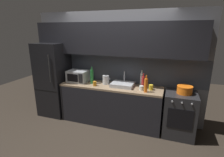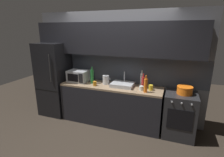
{
  "view_description": "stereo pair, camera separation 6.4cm",
  "coord_description": "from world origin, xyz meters",
  "px_view_note": "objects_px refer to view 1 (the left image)",
  "views": [
    {
      "loc": [
        1.23,
        -2.53,
        2.1
      ],
      "look_at": [
        0.03,
        0.9,
        1.06
      ],
      "focal_mm": 27.76,
      "sensor_mm": 36.0,
      "label": 1
    },
    {
      "loc": [
        1.29,
        -2.51,
        2.1
      ],
      "look_at": [
        0.03,
        0.9,
        1.06
      ],
      "focal_mm": 27.76,
      "sensor_mm": 36.0,
      "label": 2
    }
  ],
  "objects_px": {
    "oven_range": "(179,114)",
    "wine_bottle_red": "(143,82)",
    "mug_amber": "(95,84)",
    "mug_clear": "(141,88)",
    "wine_bottle_green": "(92,76)",
    "refrigerator": "(54,79)",
    "mug_yellow": "(151,87)",
    "kettle": "(106,80)",
    "cooking_pot": "(185,90)",
    "wine_bottle_orange": "(146,85)",
    "microwave": "(78,76)",
    "wine_bottle_white": "(142,80)"
  },
  "relations": [
    {
      "from": "microwave",
      "to": "mug_clear",
      "type": "relative_size",
      "value": 5.22
    },
    {
      "from": "wine_bottle_orange",
      "to": "mug_clear",
      "type": "distance_m",
      "value": 0.17
    },
    {
      "from": "wine_bottle_red",
      "to": "mug_clear",
      "type": "height_order",
      "value": "wine_bottle_red"
    },
    {
      "from": "mug_amber",
      "to": "cooking_pot",
      "type": "xyz_separation_m",
      "value": [
        1.84,
        0.14,
        0.03
      ]
    },
    {
      "from": "wine_bottle_orange",
      "to": "oven_range",
      "type": "bearing_deg",
      "value": 13.37
    },
    {
      "from": "kettle",
      "to": "oven_range",
      "type": "bearing_deg",
      "value": -2.23
    },
    {
      "from": "mug_yellow",
      "to": "cooking_pot",
      "type": "distance_m",
      "value": 0.64
    },
    {
      "from": "oven_range",
      "to": "kettle",
      "type": "height_order",
      "value": "kettle"
    },
    {
      "from": "refrigerator",
      "to": "cooking_pot",
      "type": "relative_size",
      "value": 6.17
    },
    {
      "from": "mug_amber",
      "to": "mug_clear",
      "type": "distance_m",
      "value": 1.02
    },
    {
      "from": "mug_yellow",
      "to": "kettle",
      "type": "bearing_deg",
      "value": 176.57
    },
    {
      "from": "cooking_pot",
      "to": "mug_yellow",
      "type": "bearing_deg",
      "value": 179.95
    },
    {
      "from": "wine_bottle_orange",
      "to": "kettle",
      "type": "bearing_deg",
      "value": 166.48
    },
    {
      "from": "wine_bottle_orange",
      "to": "mug_amber",
      "type": "distance_m",
      "value": 1.12
    },
    {
      "from": "wine_bottle_green",
      "to": "mug_yellow",
      "type": "distance_m",
      "value": 1.34
    },
    {
      "from": "microwave",
      "to": "mug_amber",
      "type": "xyz_separation_m",
      "value": [
        0.51,
        -0.16,
        -0.09
      ]
    },
    {
      "from": "microwave",
      "to": "mug_clear",
      "type": "height_order",
      "value": "microwave"
    },
    {
      "from": "microwave",
      "to": "wine_bottle_red",
      "type": "bearing_deg",
      "value": 1.73
    },
    {
      "from": "wine_bottle_red",
      "to": "mug_clear",
      "type": "xyz_separation_m",
      "value": [
        -0.01,
        -0.13,
        -0.09
      ]
    },
    {
      "from": "mug_amber",
      "to": "wine_bottle_white",
      "type": "bearing_deg",
      "value": 18.45
    },
    {
      "from": "wine_bottle_green",
      "to": "wine_bottle_orange",
      "type": "distance_m",
      "value": 1.26
    },
    {
      "from": "mug_yellow",
      "to": "cooking_pot",
      "type": "height_order",
      "value": "cooking_pot"
    },
    {
      "from": "wine_bottle_orange",
      "to": "cooking_pot",
      "type": "height_order",
      "value": "wine_bottle_orange"
    },
    {
      "from": "wine_bottle_green",
      "to": "mug_yellow",
      "type": "xyz_separation_m",
      "value": [
        1.33,
        -0.01,
        -0.11
      ]
    },
    {
      "from": "wine_bottle_green",
      "to": "refrigerator",
      "type": "bearing_deg",
      "value": -179.65
    },
    {
      "from": "wine_bottle_red",
      "to": "wine_bottle_orange",
      "type": "distance_m",
      "value": 0.24
    },
    {
      "from": "wine_bottle_orange",
      "to": "mug_amber",
      "type": "relative_size",
      "value": 3.5
    },
    {
      "from": "wine_bottle_red",
      "to": "cooking_pot",
      "type": "bearing_deg",
      "value": -4.54
    },
    {
      "from": "kettle",
      "to": "cooking_pot",
      "type": "distance_m",
      "value": 1.65
    },
    {
      "from": "refrigerator",
      "to": "mug_amber",
      "type": "bearing_deg",
      "value": -6.65
    },
    {
      "from": "wine_bottle_white",
      "to": "refrigerator",
      "type": "bearing_deg",
      "value": -175.09
    },
    {
      "from": "mug_clear",
      "to": "refrigerator",
      "type": "bearing_deg",
      "value": 178.33
    },
    {
      "from": "refrigerator",
      "to": "mug_yellow",
      "type": "xyz_separation_m",
      "value": [
        2.38,
        0.0,
        0.06
      ]
    },
    {
      "from": "oven_range",
      "to": "cooking_pot",
      "type": "distance_m",
      "value": 0.53
    },
    {
      "from": "wine_bottle_red",
      "to": "mug_yellow",
      "type": "xyz_separation_m",
      "value": [
        0.17,
        -0.06,
        -0.08
      ]
    },
    {
      "from": "refrigerator",
      "to": "microwave",
      "type": "distance_m",
      "value": 0.69
    },
    {
      "from": "oven_range",
      "to": "mug_amber",
      "type": "relative_size",
      "value": 9.14
    },
    {
      "from": "wine_bottle_green",
      "to": "wine_bottle_orange",
      "type": "xyz_separation_m",
      "value": [
        1.25,
        -0.17,
        -0.02
      ]
    },
    {
      "from": "refrigerator",
      "to": "wine_bottle_green",
      "type": "height_order",
      "value": "refrigerator"
    },
    {
      "from": "microwave",
      "to": "mug_clear",
      "type": "xyz_separation_m",
      "value": [
        1.52,
        -0.08,
        -0.09
      ]
    },
    {
      "from": "refrigerator",
      "to": "wine_bottle_red",
      "type": "xyz_separation_m",
      "value": [
        2.21,
        0.06,
        0.13
      ]
    },
    {
      "from": "wine_bottle_green",
      "to": "wine_bottle_orange",
      "type": "relative_size",
      "value": 1.12
    },
    {
      "from": "oven_range",
      "to": "wine_bottle_red",
      "type": "bearing_deg",
      "value": 175.1
    },
    {
      "from": "wine_bottle_green",
      "to": "wine_bottle_white",
      "type": "xyz_separation_m",
      "value": [
        1.1,
        0.18,
        -0.02
      ]
    },
    {
      "from": "refrigerator",
      "to": "mug_amber",
      "type": "xyz_separation_m",
      "value": [
        1.19,
        -0.14,
        0.05
      ]
    },
    {
      "from": "mug_amber",
      "to": "mug_yellow",
      "type": "relative_size",
      "value": 0.91
    },
    {
      "from": "refrigerator",
      "to": "wine_bottle_white",
      "type": "xyz_separation_m",
      "value": [
        2.15,
        0.18,
        0.15
      ]
    },
    {
      "from": "refrigerator",
      "to": "oven_range",
      "type": "distance_m",
      "value": 3.01
    },
    {
      "from": "refrigerator",
      "to": "mug_clear",
      "type": "height_order",
      "value": "refrigerator"
    },
    {
      "from": "wine_bottle_red",
      "to": "mug_yellow",
      "type": "bearing_deg",
      "value": -20.42
    }
  ]
}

